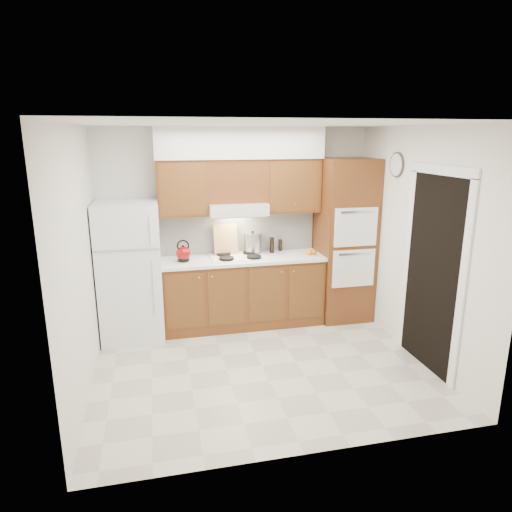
{
  "coord_description": "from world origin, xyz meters",
  "views": [
    {
      "loc": [
        -1.08,
        -4.47,
        2.49
      ],
      "look_at": [
        0.04,
        0.45,
        1.15
      ],
      "focal_mm": 32.0,
      "sensor_mm": 36.0,
      "label": 1
    }
  ],
  "objects_px": {
    "fridge": "(130,271)",
    "oven_cabinet": "(344,240)",
    "kettle": "(183,254)",
    "stock_pot": "(253,242)"
  },
  "relations": [
    {
      "from": "fridge",
      "to": "oven_cabinet",
      "type": "relative_size",
      "value": 0.78
    },
    {
      "from": "kettle",
      "to": "oven_cabinet",
      "type": "bearing_deg",
      "value": 10.54
    },
    {
      "from": "fridge",
      "to": "oven_cabinet",
      "type": "xyz_separation_m",
      "value": [
        2.85,
        0.03,
        0.24
      ]
    },
    {
      "from": "kettle",
      "to": "stock_pot",
      "type": "relative_size",
      "value": 0.74
    },
    {
      "from": "fridge",
      "to": "stock_pot",
      "type": "xyz_separation_m",
      "value": [
        1.6,
        0.23,
        0.23
      ]
    },
    {
      "from": "kettle",
      "to": "stock_pot",
      "type": "height_order",
      "value": "stock_pot"
    },
    {
      "from": "fridge",
      "to": "oven_cabinet",
      "type": "height_order",
      "value": "oven_cabinet"
    },
    {
      "from": "fridge",
      "to": "stock_pot",
      "type": "bearing_deg",
      "value": 8.14
    },
    {
      "from": "fridge",
      "to": "stock_pot",
      "type": "distance_m",
      "value": 1.64
    },
    {
      "from": "oven_cabinet",
      "to": "kettle",
      "type": "bearing_deg",
      "value": -179.72
    }
  ]
}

